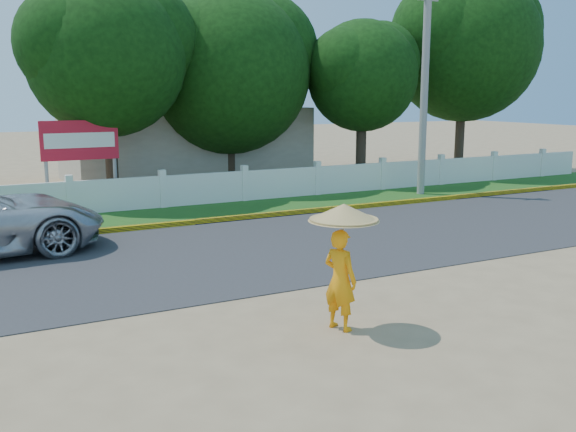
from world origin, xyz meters
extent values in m
plane|color=#9E8460|center=(0.00, 0.00, 0.00)|extent=(120.00, 120.00, 0.00)
cube|color=#38383A|center=(0.00, 4.50, 0.01)|extent=(60.00, 7.00, 0.02)
cube|color=#2D601E|center=(0.00, 9.75, 0.01)|extent=(60.00, 3.50, 0.03)
cube|color=yellow|center=(0.00, 8.05, 0.08)|extent=(40.00, 0.18, 0.16)
cube|color=silver|center=(0.00, 11.20, 0.55)|extent=(40.00, 0.10, 1.10)
cube|color=#B7AD99|center=(3.00, 18.00, 1.60)|extent=(10.00, 6.00, 3.20)
cylinder|color=gray|center=(9.63, 9.57, 3.98)|extent=(0.28, 0.28, 7.96)
imported|color=orange|center=(-0.68, -1.16, 0.84)|extent=(0.60, 0.72, 1.68)
cylinder|color=#9A9A9F|center=(-0.63, -1.16, 1.49)|extent=(0.02, 0.02, 1.09)
cone|color=tan|center=(-0.63, -1.16, 1.96)|extent=(1.15, 1.15, 0.28)
cylinder|color=gray|center=(-3.52, 12.30, 1.00)|extent=(0.12, 0.12, 2.00)
cylinder|color=gray|center=(-1.32, 12.30, 1.00)|extent=(0.12, 0.12, 2.00)
cube|color=red|center=(-2.42, 12.30, 2.30)|extent=(2.50, 0.12, 1.30)
cube|color=silver|center=(-2.42, 12.24, 2.30)|extent=(2.25, 0.02, 0.49)
cylinder|color=#473828|center=(4.07, 15.15, 1.42)|extent=(0.44, 0.44, 2.83)
sphere|color=#133F0E|center=(4.07, 15.15, 4.66)|extent=(6.66, 6.66, 6.66)
cylinder|color=#473828|center=(9.51, 13.52, 1.62)|extent=(0.44, 0.44, 3.25)
sphere|color=#133F0E|center=(9.51, 13.52, 4.54)|extent=(4.69, 4.69, 4.69)
cylinder|color=#473828|center=(-1.13, 13.65, 1.76)|extent=(0.44, 0.44, 3.53)
sphere|color=#133F0E|center=(-1.13, 13.65, 5.06)|extent=(5.57, 5.57, 5.57)
cylinder|color=#473828|center=(15.61, 14.13, 2.02)|extent=(0.44, 0.44, 4.05)
sphere|color=#133F0E|center=(15.61, 14.13, 5.98)|extent=(7.03, 7.03, 7.03)
camera|label=1|loc=(-6.05, -9.70, 3.83)|focal=40.00mm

